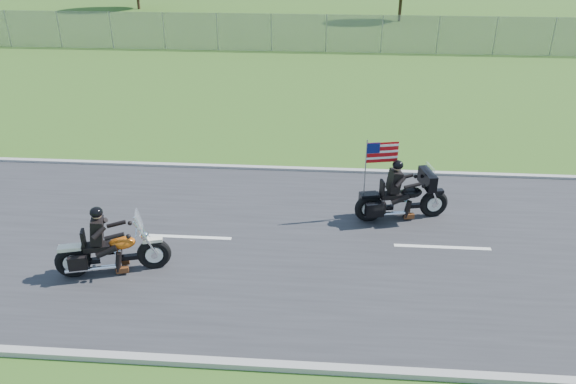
{
  "coord_description": "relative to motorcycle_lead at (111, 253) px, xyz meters",
  "views": [
    {
      "loc": [
        1.3,
        -11.18,
        6.96
      ],
      "look_at": [
        0.44,
        0.0,
        1.33
      ],
      "focal_mm": 35.0,
      "sensor_mm": 36.0,
      "label": 1
    }
  ],
  "objects": [
    {
      "name": "fence",
      "position": [
        -1.81,
        21.51,
        0.49
      ],
      "size": [
        60.0,
        0.03,
        2.0
      ],
      "primitive_type": "cube",
      "color": "gray",
      "rests_on": "ground"
    },
    {
      "name": "ground",
      "position": [
        3.19,
        1.51,
        -0.51
      ],
      "size": [
        420.0,
        420.0,
        0.0
      ],
      "primitive_type": "plane",
      "color": "#36561A",
      "rests_on": "ground"
    },
    {
      "name": "curb_north",
      "position": [
        3.19,
        5.56,
        -0.46
      ],
      "size": [
        120.0,
        0.18,
        0.12
      ],
      "primitive_type": "cube",
      "color": "#9E9B93",
      "rests_on": "ground"
    },
    {
      "name": "road",
      "position": [
        3.19,
        1.51,
        -0.49
      ],
      "size": [
        120.0,
        8.0,
        0.04
      ],
      "primitive_type": "cube",
      "color": "#28282B",
      "rests_on": "ground"
    },
    {
      "name": "motorcycle_follow",
      "position": [
        6.36,
        2.85,
        0.04
      ],
      "size": [
        2.39,
        1.01,
        2.01
      ],
      "rotation": [
        0.0,
        0.0,
        0.22
      ],
      "color": "black",
      "rests_on": "ground"
    },
    {
      "name": "motorcycle_lead",
      "position": [
        0.0,
        0.0,
        0.0
      ],
      "size": [
        2.36,
        1.0,
        1.62
      ],
      "rotation": [
        0.0,
        0.0,
        0.27
      ],
      "color": "black",
      "rests_on": "ground"
    },
    {
      "name": "curb_south",
      "position": [
        3.19,
        -2.54,
        -0.46
      ],
      "size": [
        120.0,
        0.18,
        0.12
      ],
      "primitive_type": "cube",
      "color": "#9E9B93",
      "rests_on": "ground"
    }
  ]
}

